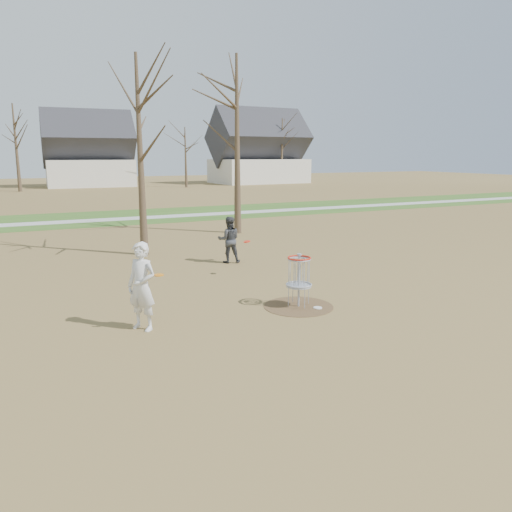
{
  "coord_description": "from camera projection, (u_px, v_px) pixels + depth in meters",
  "views": [
    {
      "loc": [
        -6.31,
        -10.68,
        3.86
      ],
      "look_at": [
        -0.5,
        1.5,
        1.1
      ],
      "focal_mm": 35.0,
      "sensor_mm": 36.0,
      "label": 1
    }
  ],
  "objects": [
    {
      "name": "dirt_circle",
      "position": [
        298.0,
        306.0,
        12.87
      ],
      "size": [
        1.8,
        1.8,
        0.01
      ],
      "primitive_type": "cylinder",
      "color": "#47331E",
      "rests_on": "ground"
    },
    {
      "name": "green_band",
      "position": [
        130.0,
        217.0,
        31.44
      ],
      "size": [
        160.0,
        8.0,
        0.01
      ],
      "primitive_type": "cube",
      "color": "#2D5119",
      "rests_on": "ground"
    },
    {
      "name": "footpath",
      "position": [
        134.0,
        218.0,
        30.56
      ],
      "size": [
        160.0,
        1.5,
        0.01
      ],
      "primitive_type": "cube",
      "color": "#9E9E99",
      "rests_on": "green_band"
    },
    {
      "name": "bare_trees",
      "position": [
        113.0,
        137.0,
        44.2
      ],
      "size": [
        52.62,
        44.98,
        9.0
      ],
      "color": "#382B1E",
      "rests_on": "ground"
    },
    {
      "name": "player_throwing",
      "position": [
        229.0,
        240.0,
        17.96
      ],
      "size": [
        0.97,
        0.85,
        1.68
      ],
      "primitive_type": "imported",
      "rotation": [
        0.0,
        0.0,
        2.84
      ],
      "color": "#36373B",
      "rests_on": "ground"
    },
    {
      "name": "houses_row",
      "position": [
        111.0,
        157.0,
        60.47
      ],
      "size": [
        56.51,
        10.01,
        7.26
      ],
      "color": "silver",
      "rests_on": "ground"
    },
    {
      "name": "disc_golf_basket",
      "position": [
        299.0,
        272.0,
        12.69
      ],
      "size": [
        0.64,
        0.64,
        1.35
      ],
      "color": "#9EA3AD",
      "rests_on": "ground"
    },
    {
      "name": "disc_grounded",
      "position": [
        318.0,
        308.0,
        12.7
      ],
      "size": [
        0.22,
        0.22,
        0.02
      ],
      "primitive_type": "cylinder",
      "color": "silver",
      "rests_on": "dirt_circle"
    },
    {
      "name": "player_standing",
      "position": [
        142.0,
        286.0,
        11.01
      ],
      "size": [
        0.82,
        0.86,
        1.98
      ],
      "primitive_type": "imported",
      "rotation": [
        0.0,
        0.0,
        -0.92
      ],
      "color": "silver",
      "rests_on": "ground"
    },
    {
      "name": "ground",
      "position": [
        298.0,
        306.0,
        12.88
      ],
      "size": [
        160.0,
        160.0,
        0.0
      ],
      "primitive_type": "plane",
      "color": "brown",
      "rests_on": "ground"
    },
    {
      "name": "discs_in_play",
      "position": [
        213.0,
        254.0,
        13.5
      ],
      "size": [
        4.03,
        3.91,
        0.16
      ],
      "color": "red",
      "rests_on": "ground"
    }
  ]
}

